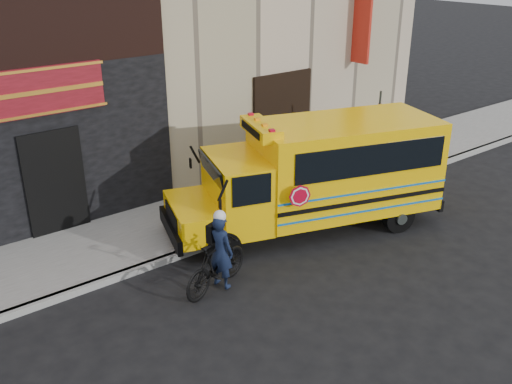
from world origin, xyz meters
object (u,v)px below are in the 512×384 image
object	(u,v)px
sign_pole	(378,135)
cyclist	(221,253)
school_bus	(320,171)
bicycle	(216,265)

from	to	relation	value
sign_pole	cyclist	distance (m)	7.03
school_bus	bicycle	distance (m)	3.92
bicycle	cyclist	bearing A→B (deg)	-122.02
sign_pole	cyclist	world-z (taller)	sign_pole
bicycle	cyclist	distance (m)	0.27
sign_pole	cyclist	bearing A→B (deg)	-165.18
school_bus	bicycle	size ratio (longest dim) A/B	3.83
school_bus	cyclist	size ratio (longest dim) A/B	4.40
school_bus	cyclist	bearing A→B (deg)	-166.39
school_bus	cyclist	distance (m)	3.77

